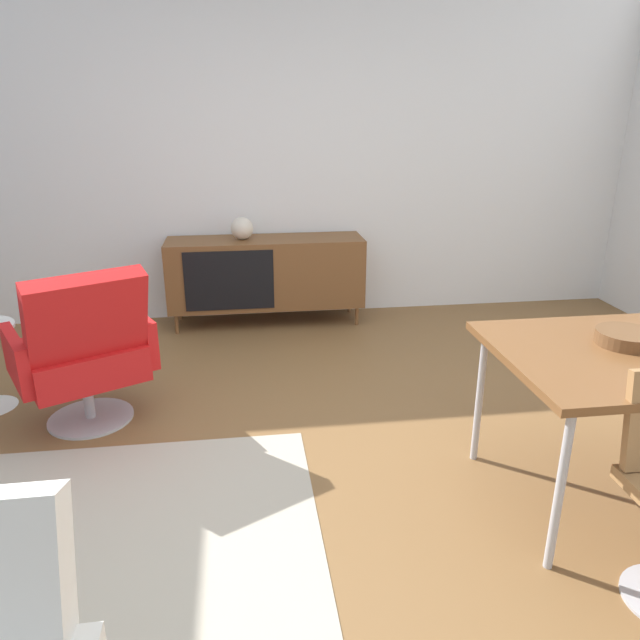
{
  "coord_description": "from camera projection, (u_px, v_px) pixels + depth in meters",
  "views": [
    {
      "loc": [
        -0.24,
        -2.45,
        1.72
      ],
      "look_at": [
        0.12,
        0.21,
        0.75
      ],
      "focal_mm": 33.09,
      "sensor_mm": 36.0,
      "label": 1
    }
  ],
  "objects": [
    {
      "name": "sideboard",
      "position": [
        266.0,
        272.0,
        4.88
      ],
      "size": [
        1.6,
        0.45,
        0.72
      ],
      "color": "brown",
      "rests_on": "ground_plane"
    },
    {
      "name": "ground_plane",
      "position": [
        302.0,
        479.0,
        2.9
      ],
      "size": [
        8.32,
        8.32,
        0.0
      ],
      "primitive_type": "plane",
      "color": "brown"
    },
    {
      "name": "wooden_bowl_on_table",
      "position": [
        626.0,
        338.0,
        2.58
      ],
      "size": [
        0.26,
        0.26,
        0.06
      ],
      "primitive_type": "cylinder",
      "color": "brown",
      "rests_on": "dining_table"
    },
    {
      "name": "area_rug",
      "position": [
        51.0,
        561.0,
        2.37
      ],
      "size": [
        2.2,
        1.7,
        0.01
      ],
      "primitive_type": "cube",
      "color": "#B7AD99",
      "rests_on": "ground_plane"
    },
    {
      "name": "vase_cobalt",
      "position": [
        242.0,
        228.0,
        4.74
      ],
      "size": [
        0.18,
        0.18,
        0.18
      ],
      "color": "beige",
      "rests_on": "sideboard"
    },
    {
      "name": "wall_back",
      "position": [
        266.0,
        150.0,
        4.85
      ],
      "size": [
        6.8,
        0.12,
        2.8
      ],
      "primitive_type": "cube",
      "color": "white",
      "rests_on": "ground_plane"
    },
    {
      "name": "lounge_chair_red",
      "position": [
        84.0,
        349.0,
        3.25
      ],
      "size": [
        0.88,
        0.86,
        0.95
      ],
      "color": "red",
      "rests_on": "ground_plane"
    }
  ]
}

